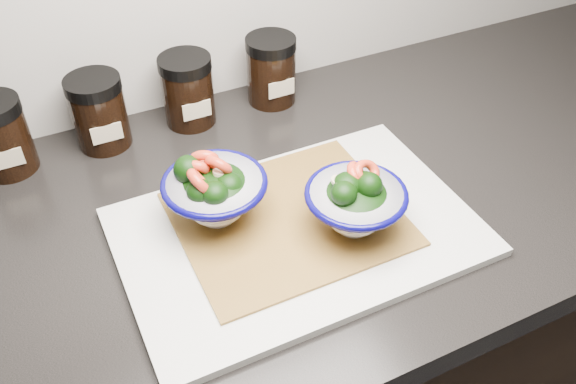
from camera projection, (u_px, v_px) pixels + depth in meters
name	position (u px, v px, depth m)	size (l,w,h in m)	color
countertop	(197.00, 239.00, 0.81)	(3.50, 0.60, 0.04)	black
cutting_board	(297.00, 232.00, 0.79)	(0.45, 0.30, 0.01)	silver
bamboo_mat	(288.00, 218.00, 0.79)	(0.28, 0.24, 0.00)	#A47D31
bowl_left	(214.00, 192.00, 0.77)	(0.13, 0.13, 0.10)	white
bowl_right	(356.00, 202.00, 0.75)	(0.13, 0.13, 0.10)	white
spice_jar_a	(0.00, 136.00, 0.86)	(0.08, 0.08, 0.11)	black
spice_jar_b	(99.00, 112.00, 0.90)	(0.08, 0.08, 0.11)	black
spice_jar_c	(188.00, 90.00, 0.95)	(0.08, 0.08, 0.11)	black
spice_jar_d	(271.00, 70.00, 1.00)	(0.08, 0.08, 0.11)	black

